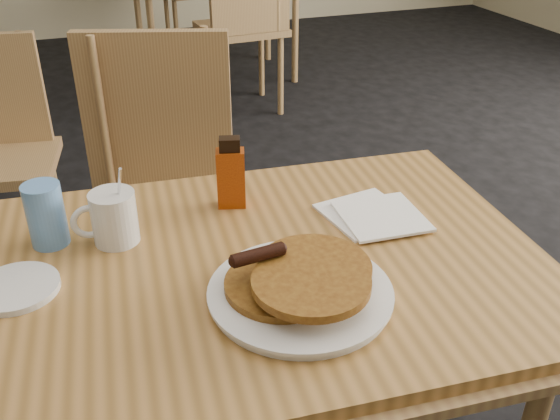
% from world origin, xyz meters
% --- Properties ---
extents(main_table, '(1.22, 0.88, 0.75)m').
position_xyz_m(main_table, '(-0.04, 0.05, 0.71)').
color(main_table, '#AC783D').
rests_on(main_table, floor).
extents(chair_main_far, '(0.56, 0.56, 0.98)m').
position_xyz_m(chair_main_far, '(-0.05, 0.81, 0.59)').
color(chair_main_far, '#A07E4B').
rests_on(chair_main_far, floor).
extents(chair_neighbor_near, '(0.50, 0.50, 1.03)m').
position_xyz_m(chair_neighbor_near, '(0.76, 2.68, 0.62)').
color(chair_neighbor_near, '#A07E4B').
rests_on(chair_neighbor_near, floor).
extents(pancake_plate, '(0.31, 0.31, 0.09)m').
position_xyz_m(pancake_plate, '(0.03, -0.08, 0.77)').
color(pancake_plate, white).
rests_on(pancake_plate, main_table).
extents(coffee_mug, '(0.12, 0.09, 0.16)m').
position_xyz_m(coffee_mug, '(-0.25, 0.20, 0.80)').
color(coffee_mug, white).
rests_on(coffee_mug, main_table).
extents(syrup_bottle, '(0.07, 0.05, 0.16)m').
position_xyz_m(syrup_bottle, '(0.00, 0.27, 0.82)').
color(syrup_bottle, maroon).
rests_on(syrup_bottle, main_table).
extents(napkin_stack, '(0.20, 0.21, 0.01)m').
position_xyz_m(napkin_stack, '(0.27, 0.12, 0.76)').
color(napkin_stack, white).
rests_on(napkin_stack, main_table).
extents(blue_tumbler, '(0.07, 0.07, 0.13)m').
position_xyz_m(blue_tumbler, '(-0.36, 0.24, 0.81)').
color(blue_tumbler, '#5E96DC').
rests_on(blue_tumbler, main_table).
extents(side_saucer, '(0.18, 0.18, 0.01)m').
position_xyz_m(side_saucer, '(-0.43, 0.10, 0.76)').
color(side_saucer, white).
rests_on(side_saucer, main_table).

